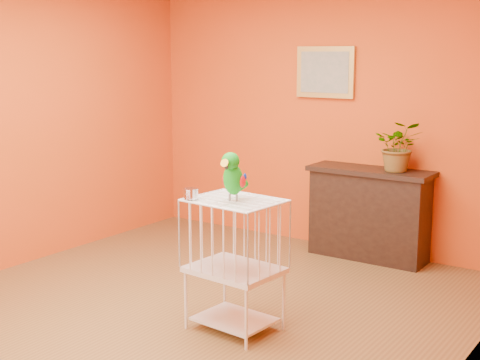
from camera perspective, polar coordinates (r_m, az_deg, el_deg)
The scene contains 8 objects.
ground at distance 5.21m, azimuth -4.65°, elevation -11.08°, with size 4.50×4.50×0.00m, color brown.
room_shell at distance 4.85m, azimuth -4.93°, elevation 6.58°, with size 4.50×4.50×4.50m.
console_cabinet at distance 6.47m, azimuth 10.93°, elevation -2.83°, with size 1.17×0.42×0.87m.
potted_plant at distance 6.27m, azimuth 13.44°, elevation 2.37°, with size 0.42×0.47×0.36m, color #26722D.
framed_picture at distance 6.70m, azimuth 7.27°, elevation 9.11°, with size 0.62×0.04×0.50m.
birdcage at distance 4.71m, azimuth -0.47°, elevation -7.11°, with size 0.65×0.52×0.94m.
feed_cup at distance 4.61m, azimuth -4.23°, elevation -1.16°, with size 0.10×0.10×0.07m, color silver.
parrot at distance 4.51m, azimuth -0.60°, elevation 0.36°, with size 0.17×0.31×0.34m.
Camera 1 is at (3.06, -3.74, 1.94)m, focal length 50.00 mm.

